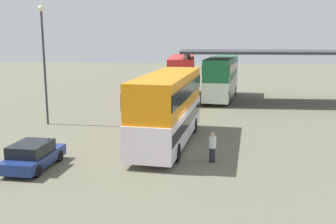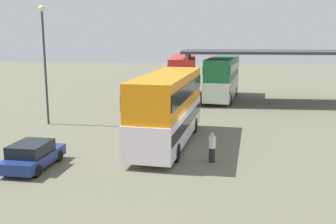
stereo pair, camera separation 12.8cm
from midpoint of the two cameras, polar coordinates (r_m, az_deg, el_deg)
ground_plane at (r=22.20m, az=0.02°, el=-6.10°), size 140.00×140.00×0.00m
double_decker_main at (r=23.63m, az=-0.15°, el=0.85°), size 3.48×10.64×4.30m
parked_hatchback at (r=20.83m, az=-19.25°, el=-5.99°), size 1.95×3.92×1.35m
double_decker_near_canopy at (r=41.04m, az=1.98°, el=5.32°), size 3.05×11.12×4.37m
double_decker_mid_row at (r=40.83m, az=7.71°, el=5.16°), size 3.84×10.50×4.32m
depot_canopy at (r=39.15m, az=15.14°, el=8.13°), size 18.03×6.63×5.10m
lamppost_tall at (r=30.11m, az=-17.77°, el=8.33°), size 0.44×0.44×8.64m
pedestrian_waiting at (r=20.71m, az=6.30°, el=-5.16°), size 0.38×0.38×1.60m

